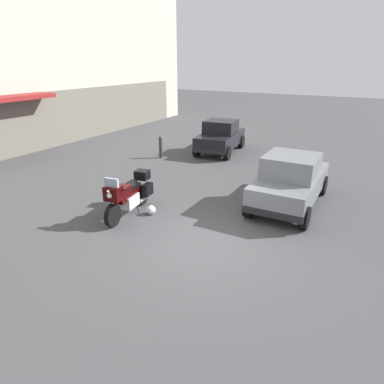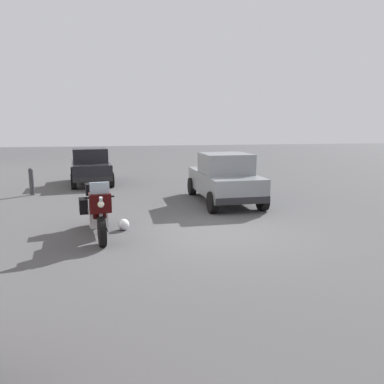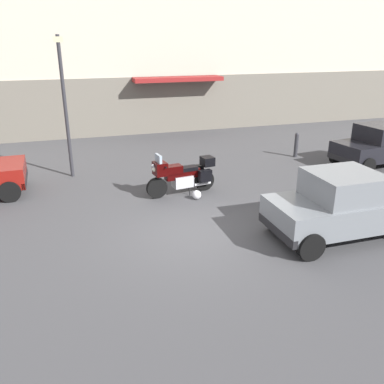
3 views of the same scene
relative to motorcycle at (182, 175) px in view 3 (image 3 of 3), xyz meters
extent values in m
plane|color=#424244|center=(-0.40, -2.67, -0.62)|extent=(80.00, 80.00, 0.00)
cube|color=#6D675C|center=(-0.40, 8.77, 0.78)|extent=(31.67, 0.12, 2.80)
cube|color=maroon|center=(2.21, 8.34, 2.08)|extent=(4.40, 1.10, 0.20)
cylinder|color=black|center=(-0.85, -0.12, -0.30)|extent=(0.65, 0.23, 0.64)
cylinder|color=black|center=(0.76, 0.11, -0.30)|extent=(0.65, 0.23, 0.64)
cylinder|color=#B7B7BC|center=(-0.83, -0.11, 0.13)|extent=(0.33, 0.12, 0.68)
cube|color=#B7B7BC|center=(-0.01, 0.00, -0.20)|extent=(0.65, 0.48, 0.36)
cube|color=black|center=(-0.01, 0.00, 0.04)|extent=(1.13, 0.43, 0.28)
cube|color=black|center=(-0.30, -0.04, 0.22)|extent=(0.56, 0.41, 0.24)
cube|color=black|center=(0.19, 0.03, 0.18)|extent=(0.60, 0.38, 0.12)
cube|color=black|center=(-0.73, -0.10, 0.30)|extent=(0.42, 0.49, 0.40)
cube|color=#8C9EAD|center=(-0.77, -0.11, 0.60)|extent=(0.14, 0.41, 0.28)
sphere|color=#EAEACC|center=(-0.91, -0.13, 0.30)|extent=(0.14, 0.14, 0.14)
cylinder|color=black|center=(-0.65, -0.09, 0.40)|extent=(0.13, 0.62, 0.04)
cylinder|color=#B7B7BC|center=(0.62, -0.11, -0.32)|extent=(0.56, 0.17, 0.09)
cube|color=black|center=(0.68, -0.19, -0.04)|extent=(0.42, 0.25, 0.36)
cube|color=black|center=(0.60, 0.37, -0.04)|extent=(0.42, 0.25, 0.36)
cube|color=black|center=(0.86, 0.12, 0.33)|extent=(0.41, 0.45, 0.28)
cylinder|color=black|center=(0.17, -0.16, -0.47)|extent=(0.04, 0.13, 0.29)
sphere|color=silver|center=(0.27, -0.58, -0.48)|extent=(0.28, 0.28, 0.28)
cube|color=slate|center=(2.98, -3.94, 0.04)|extent=(3.81, 1.66, 0.68)
cube|color=slate|center=(2.83, -3.94, 0.70)|extent=(1.61, 1.52, 0.64)
cube|color=#8C9EAD|center=(3.58, -3.94, 0.70)|extent=(0.07, 1.39, 0.54)
cube|color=#8C9EAD|center=(2.08, -3.94, 0.70)|extent=(0.07, 1.39, 0.51)
cube|color=black|center=(1.13, -3.95, -0.20)|extent=(0.13, 1.64, 0.20)
cylinder|color=black|center=(4.43, -3.15, -0.30)|extent=(0.64, 0.22, 0.64)
cylinder|color=black|center=(1.53, -3.17, -0.30)|extent=(0.64, 0.22, 0.64)
cylinder|color=black|center=(1.54, -4.73, -0.30)|extent=(0.64, 0.22, 0.64)
cube|color=black|center=(-4.70, 1.76, -0.20)|extent=(0.17, 1.76, 0.20)
cylinder|color=black|center=(-5.08, 0.91, -0.30)|extent=(0.65, 0.24, 0.64)
cylinder|color=black|center=(-5.13, 2.59, -0.30)|extent=(0.65, 0.24, 0.64)
cube|color=black|center=(7.92, 0.69, 0.02)|extent=(3.56, 1.94, 0.64)
cube|color=black|center=(7.92, 0.69, 0.64)|extent=(1.56, 1.59, 0.60)
cube|color=#8C9EAD|center=(7.27, 0.62, 0.64)|extent=(0.21, 1.32, 0.48)
cube|color=black|center=(6.28, 0.50, -0.20)|extent=(0.30, 1.56, 0.20)
cylinder|color=black|center=(9.07, 1.57, -0.30)|extent=(0.66, 0.29, 0.64)
cylinder|color=black|center=(6.59, 1.28, -0.30)|extent=(0.66, 0.29, 0.64)
cylinder|color=black|center=(6.76, -0.19, -0.30)|extent=(0.66, 0.29, 0.64)
cylinder|color=#2D2D33|center=(-3.23, 2.83, 1.72)|extent=(0.12, 0.12, 4.69)
cylinder|color=#2D2D33|center=(-3.23, 2.48, 3.97)|extent=(0.08, 0.70, 0.08)
cube|color=beige|center=(-3.23, 2.13, 3.92)|extent=(0.28, 0.36, 0.16)
cylinder|color=#333338|center=(5.60, 2.65, -0.15)|extent=(0.16, 0.16, 0.93)
sphere|color=#333338|center=(5.60, 2.65, 0.31)|extent=(0.16, 0.16, 0.16)
camera|label=1|loc=(-7.14, -6.09, 3.66)|focal=31.84mm
camera|label=2|loc=(-8.33, -0.51, 1.88)|focal=33.41mm
camera|label=3|loc=(-3.30, -11.45, 3.97)|focal=37.97mm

